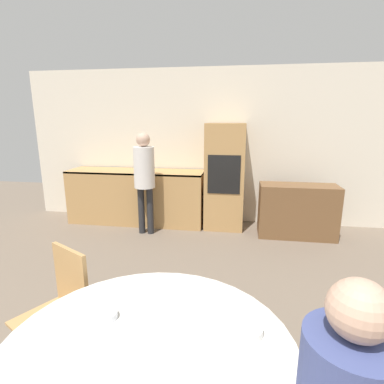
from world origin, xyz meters
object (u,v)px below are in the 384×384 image
Objects in this scene: dining_table at (149,380)px; bowl_centre at (106,315)px; sideboard at (297,211)px; oven_unit at (225,177)px; person_standing at (144,172)px; chair_far_left at (61,305)px; bowl_near at (244,329)px.

dining_table is 11.33× the size of bowl_centre.
sideboard reaches higher than bowl_centre.
bowl_centre is at bearing -97.34° from oven_unit.
oven_unit is at bearing 22.87° from person_standing.
dining_table is 0.90× the size of person_standing.
person_standing is at bearing 107.88° from dining_table.
chair_far_left is (-2.10, -2.88, 0.10)m from sideboard.
oven_unit is 1.08× the size of person_standing.
bowl_near is at bearing 21.02° from dining_table.
bowl_near reaches higher than dining_table.
person_standing is 3.12m from bowl_centre.
person_standing is 3.37m from bowl_near.
oven_unit is 1.91× the size of chair_far_left.
oven_unit reaches higher than dining_table.
sideboard is at bearing -13.42° from oven_unit.
bowl_near is 0.73m from bowl_centre.
sideboard is at bearing 69.25° from dining_table.
bowl_near is (0.45, 0.17, 0.20)m from dining_table.
chair_far_left reaches higher than dining_table.
oven_unit is 3.53m from bowl_near.
person_standing reaches higher than chair_far_left.
person_standing is 8.44× the size of bowl_near.
dining_table is 0.52m from bowl_near.
sideboard is at bearing 82.45° from chair_far_left.
sideboard is 3.66m from dining_table.
sideboard is 0.73× the size of person_standing.
dining_table is at bearing -110.75° from sideboard.
dining_table is 7.56× the size of bowl_near.
oven_unit is 1.21× the size of dining_table.
sideboard reaches higher than bowl_near.
bowl_near is at bearing 12.14° from chair_far_left.
person_standing is (-2.33, -0.24, 0.57)m from sideboard.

